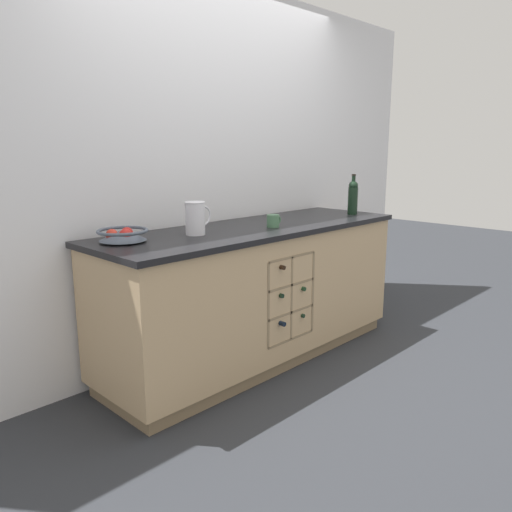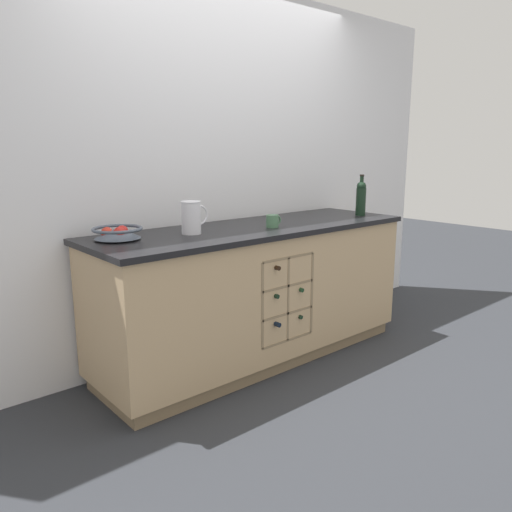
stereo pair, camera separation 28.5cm
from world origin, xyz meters
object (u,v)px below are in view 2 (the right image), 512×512
Objects in this scene: fruit_bowl at (117,232)px; standing_wine_bottle at (361,197)px; ceramic_mug at (273,221)px; white_pitcher at (192,217)px.

fruit_bowl is 1.90m from standing_wine_bottle.
ceramic_mug is 0.91m from standing_wine_bottle.
white_pitcher is (0.43, -0.10, 0.06)m from fruit_bowl.
white_pitcher is 0.64× the size of standing_wine_bottle.
white_pitcher is 1.70× the size of ceramic_mug.
fruit_bowl is 1.00m from ceramic_mug.
standing_wine_bottle reaches higher than ceramic_mug.
fruit_bowl is 0.90× the size of standing_wine_bottle.
standing_wine_bottle reaches higher than fruit_bowl.
ceramic_mug is (0.54, -0.13, -0.06)m from white_pitcher.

